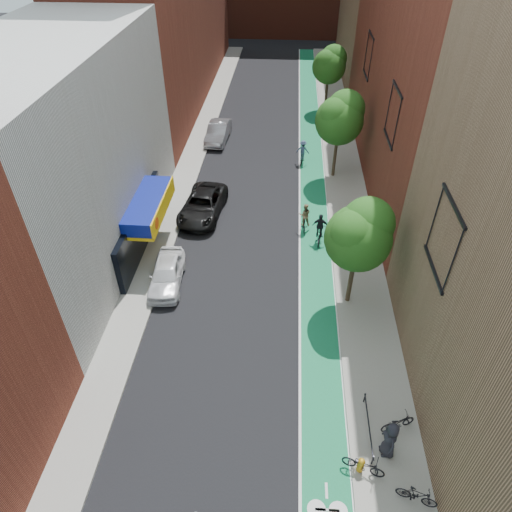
% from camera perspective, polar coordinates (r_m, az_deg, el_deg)
% --- Properties ---
extents(ground, '(160.00, 160.00, 0.00)m').
position_cam_1_polar(ground, '(19.79, -4.13, -25.65)').
color(ground, black).
rests_on(ground, ground).
extents(bike_lane, '(2.00, 68.00, 0.01)m').
position_cam_1_polar(bike_lane, '(38.71, 6.97, 11.36)').
color(bike_lane, '#136C35').
rests_on(bike_lane, ground).
extents(sidewalk_left, '(2.00, 68.00, 0.15)m').
position_cam_1_polar(sidewalk_left, '(39.42, -8.00, 11.92)').
color(sidewalk_left, gray).
rests_on(sidewalk_left, ground).
extents(sidewalk_right, '(3.00, 68.00, 0.15)m').
position_cam_1_polar(sidewalk_right, '(38.89, 10.73, 11.21)').
color(sidewalk_right, gray).
rests_on(sidewalk_right, ground).
extents(building_left_white, '(8.00, 20.00, 12.00)m').
position_cam_1_polar(building_left_white, '(28.34, -23.81, 11.00)').
color(building_left_white, silver).
rests_on(building_left_white, ground).
extents(building_right_mid_red, '(8.00, 28.00, 22.00)m').
position_cam_1_polar(building_right_mid_red, '(36.39, 22.57, 25.70)').
color(building_right_mid_red, maroon).
rests_on(building_right_mid_red, ground).
extents(tree_near, '(3.40, 3.36, 6.42)m').
position_cam_1_polar(tree_near, '(22.88, 12.84, 2.74)').
color(tree_near, '#332619').
rests_on(tree_near, ground).
extents(tree_mid, '(3.55, 3.53, 6.74)m').
position_cam_1_polar(tree_mid, '(35.01, 10.49, 16.75)').
color(tree_mid, '#332619').
rests_on(tree_mid, ground).
extents(tree_far, '(3.30, 3.25, 6.21)m').
position_cam_1_polar(tree_far, '(48.33, 9.19, 22.63)').
color(tree_far, '#332619').
rests_on(tree_far, ground).
extents(parked_car_white, '(2.04, 4.46, 1.48)m').
position_cam_1_polar(parked_car_white, '(26.43, -11.10, -2.15)').
color(parked_car_white, white).
rests_on(parked_car_white, ground).
extents(parked_car_black, '(3.11, 5.79, 1.55)m').
position_cam_1_polar(parked_car_black, '(31.82, -6.69, 6.34)').
color(parked_car_black, black).
rests_on(parked_car_black, ground).
extents(parked_car_silver, '(1.97, 4.91, 1.59)m').
position_cam_1_polar(parked_car_silver, '(42.26, -4.75, 15.17)').
color(parked_car_silver, gray).
rests_on(parked_car_silver, ground).
extents(cyclist_lane_near, '(0.79, 1.53, 1.94)m').
position_cam_1_polar(cyclist_lane_near, '(30.25, 6.08, 4.62)').
color(cyclist_lane_near, black).
rests_on(cyclist_lane_near, ground).
extents(cyclist_lane_mid, '(1.03, 1.88, 2.04)m').
position_cam_1_polar(cyclist_lane_mid, '(29.32, 7.97, 2.99)').
color(cyclist_lane_mid, black).
rests_on(cyclist_lane_mid, ground).
extents(cyclist_lane_far, '(1.13, 1.59, 1.95)m').
position_cam_1_polar(cyclist_lane_far, '(38.39, 5.85, 12.68)').
color(cyclist_lane_far, black).
rests_on(cyclist_lane_far, ground).
extents(parked_bike_near, '(1.64, 1.07, 0.81)m').
position_cam_1_polar(parked_bike_near, '(21.00, 17.31, -19.24)').
color(parked_bike_near, black).
rests_on(parked_bike_near, sidewalk_right).
extents(parked_bike_mid, '(1.57, 0.88, 0.91)m').
position_cam_1_polar(parked_bike_mid, '(19.67, 19.49, -26.41)').
color(parked_bike_mid, black).
rests_on(parked_bike_mid, sidewalk_right).
extents(parked_bike_far, '(1.78, 1.08, 0.88)m').
position_cam_1_polar(parked_bike_far, '(19.70, 13.30, -24.06)').
color(parked_bike_far, black).
rests_on(parked_bike_far, sidewalk_right).
extents(pedestrian, '(0.69, 0.97, 1.87)m').
position_cam_1_polar(pedestrian, '(19.88, 16.40, -21.15)').
color(pedestrian, '#212129').
rests_on(pedestrian, sidewalk_right).
extents(fire_hydrant, '(0.27, 0.27, 0.78)m').
position_cam_1_polar(fire_hydrant, '(19.72, 12.97, -24.06)').
color(fire_hydrant, gold).
rests_on(fire_hydrant, sidewalk_right).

